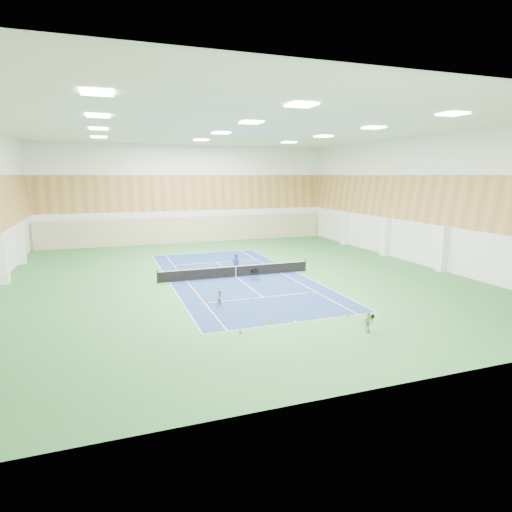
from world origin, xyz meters
The scene contains 20 objects.
ground centered at (0.00, 0.00, 0.00)m, with size 40.00×40.00×0.00m, color #2F6E36.
room_shell centered at (0.00, 0.00, 6.00)m, with size 36.00×40.00×12.00m, color white, non-canonical shape.
wood_cladding centered at (0.00, 0.00, 8.00)m, with size 36.00×40.00×8.00m, color #BA8145, non-canonical shape.
ceiling_light_grid centered at (0.00, 0.00, 11.92)m, with size 21.40×25.40×0.06m, color white, non-canonical shape.
court_surface centered at (0.00, 0.00, 0.01)m, with size 10.97×23.77×0.01m, color navy.
tennis_balls_scatter centered at (0.00, 0.00, 0.05)m, with size 10.57×22.77×0.07m, color #BED424, non-canonical shape.
tennis_net centered at (0.00, 0.00, 0.55)m, with size 12.80×0.10×1.10m, color black, non-canonical shape.
back_curtain centered at (0.00, 19.75, 1.60)m, with size 35.40×0.16×3.20m, color #C6B793.
coach centered at (0.23, 0.74, 0.95)m, with size 0.69×0.45×1.89m, color navy.
child_court centered at (-3.29, -7.34, 0.54)m, with size 0.52×0.41×1.08m, color gray.
child_apron centered at (2.97, -14.55, 0.55)m, with size 0.65×0.27×1.10m, color tan.
ball_cart centered at (1.11, -1.50, 0.46)m, with size 0.53×0.53×0.92m, color black, non-canonical shape.
cone_svc_a centered at (-3.93, -6.42, 0.11)m, with size 0.20×0.20×0.22m, color #FF640D.
cone_svc_b centered at (-0.89, -6.36, 0.10)m, with size 0.17×0.17×0.19m, color #F2430C.
cone_svc_c centered at (0.74, -6.21, 0.10)m, with size 0.18×0.18×0.20m, color red.
cone_svc_d centered at (3.58, -6.74, 0.10)m, with size 0.19×0.19×0.21m, color #F2440C.
cone_base_a centered at (-3.56, -12.46, 0.10)m, with size 0.19×0.19×0.21m, color #EB420C.
cone_base_b centered at (-1.46, -11.35, 0.12)m, with size 0.22×0.22×0.24m, color #D5610B.
cone_base_c centered at (1.78, -11.54, 0.12)m, with size 0.22×0.22×0.24m, color orange.
cone_base_d centered at (3.41, -11.89, 0.12)m, with size 0.21×0.21×0.23m, color orange.
Camera 1 is at (-10.09, -33.15, 8.34)m, focal length 30.00 mm.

